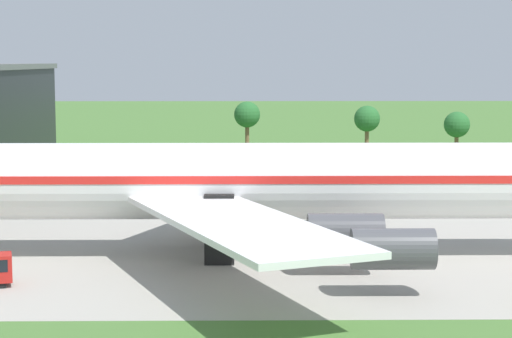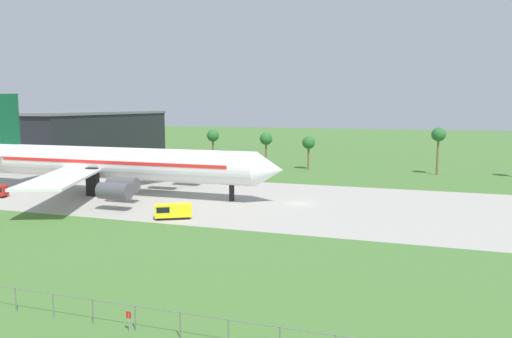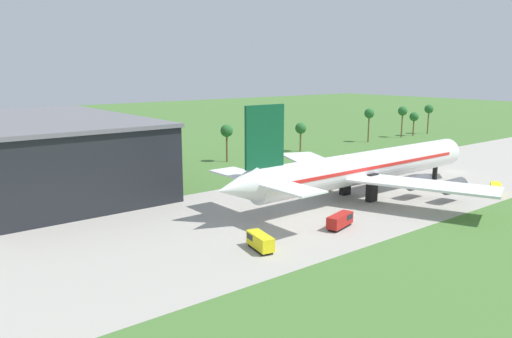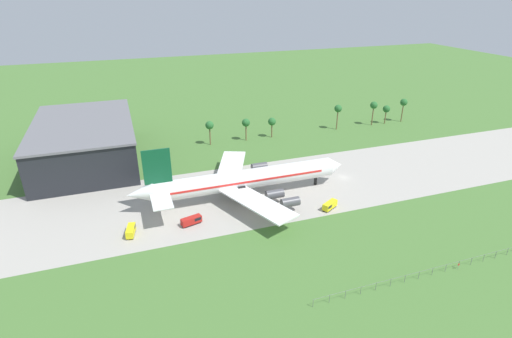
{
  "view_description": "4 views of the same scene",
  "coord_description": "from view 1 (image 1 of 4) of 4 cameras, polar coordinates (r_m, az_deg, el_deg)",
  "views": [
    {
      "loc": [
        -38.72,
        -79.02,
        16.33
      ],
      "look_at": [
        -37.68,
        -2.08,
        7.33
      ],
      "focal_mm": 65.0,
      "sensor_mm": 36.0,
      "label": 1
    },
    {
      "loc": [
        21.24,
        -87.86,
        17.91
      ],
      "look_at": [
        -7.64,
        -2.08,
        6.33
      ],
      "focal_mm": 35.0,
      "sensor_mm": 36.0,
      "label": 2
    },
    {
      "loc": [
        -119.68,
        -67.54,
        26.4
      ],
      "look_at": [
        -67.72,
        -2.08,
        9.53
      ],
      "focal_mm": 35.0,
      "sensor_mm": 36.0,
      "label": 3
    },
    {
      "loc": [
        -73.68,
        -113.7,
        63.54
      ],
      "look_at": [
        -32.12,
        5.0,
        6.0
      ],
      "focal_mm": 28.0,
      "sensor_mm": 36.0,
      "label": 4
    }
  ],
  "objects": [
    {
      "name": "jet_airliner",
      "position": [
        77.59,
        -0.96,
        -0.78
      ],
      "size": [
        73.18,
        55.95,
        20.39
      ],
      "color": "white",
      "rests_on": "ground_plane"
    }
  ]
}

